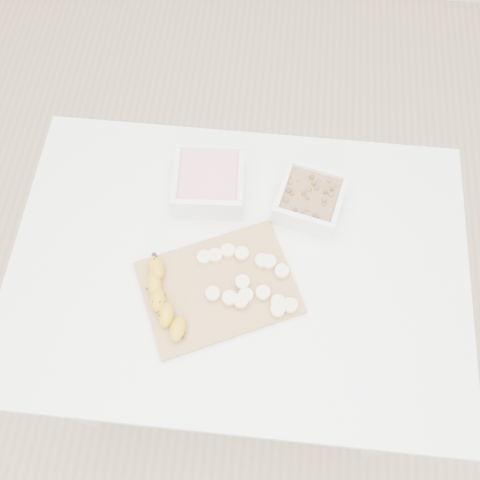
# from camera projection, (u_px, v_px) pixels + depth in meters

# --- Properties ---
(ground) EXTENTS (3.50, 3.50, 0.00)m
(ground) POSITION_uv_depth(u_px,v_px,m) (239.00, 346.00, 1.84)
(ground) COLOR #C6AD89
(ground) RESTS_ON ground
(table) EXTENTS (1.00, 0.70, 0.75)m
(table) POSITION_uv_depth(u_px,v_px,m) (239.00, 279.00, 1.25)
(table) COLOR white
(table) RESTS_ON ground
(bowl_yogurt) EXTENTS (0.17, 0.17, 0.07)m
(bowl_yogurt) POSITION_uv_depth(u_px,v_px,m) (209.00, 182.00, 1.21)
(bowl_yogurt) COLOR white
(bowl_yogurt) RESTS_ON table
(bowl_granola) EXTENTS (0.17, 0.17, 0.06)m
(bowl_granola) POSITION_uv_depth(u_px,v_px,m) (310.00, 199.00, 1.19)
(bowl_granola) COLOR white
(bowl_granola) RESTS_ON table
(cutting_board) EXTENTS (0.38, 0.34, 0.01)m
(cutting_board) POSITION_uv_depth(u_px,v_px,m) (219.00, 287.00, 1.13)
(cutting_board) COLOR tan
(cutting_board) RESTS_ON table
(banana) EXTENTS (0.10, 0.19, 0.03)m
(banana) POSITION_uv_depth(u_px,v_px,m) (165.00, 300.00, 1.10)
(banana) COLOR gold
(banana) RESTS_ON cutting_board
(banana_slices) EXTENTS (0.22, 0.15, 0.02)m
(banana_slices) POSITION_uv_depth(u_px,v_px,m) (249.00, 280.00, 1.12)
(banana_slices) COLOR #F8EBBC
(banana_slices) RESTS_ON cutting_board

